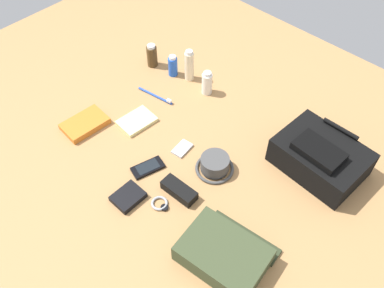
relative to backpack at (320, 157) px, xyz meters
The scene contains 16 objects.
ground_plane 0.50m from the backpack, 146.23° to the right, with size 2.64×2.02×0.02m, color #A57848.
backpack is the anchor object (origin of this frame).
toiletry_pouch 0.54m from the backpack, 91.65° to the right, with size 0.30×0.27×0.08m.
bucket_hat 0.40m from the backpack, 134.88° to the right, with size 0.15×0.15×0.07m.
cologne_bottle 0.92m from the backpack, behind, with size 0.05×0.05×0.12m.
deodorant_spray 0.80m from the backpack, behind, with size 0.04×0.04×0.11m.
lotion_bottle 0.72m from the backpack, behind, with size 0.04×0.04×0.16m.
toothpaste_tube 0.60m from the backpack, behind, with size 0.05×0.05×0.12m.
paperback_novel 0.97m from the backpack, 149.56° to the right, with size 0.13×0.19×0.03m.
cell_phone 0.66m from the backpack, 135.80° to the right, with size 0.09×0.14×0.01m.
media_player 0.54m from the backpack, 146.02° to the right, with size 0.06×0.09×0.01m.
wristwatch 0.63m from the backpack, 120.56° to the right, with size 0.07×0.06×0.01m.
toothbrush 0.76m from the backpack, 167.89° to the right, with size 0.19×0.04×0.02m.
wallet 0.74m from the backpack, 125.05° to the right, with size 0.09×0.11×0.02m, color black.
notepad 0.76m from the backpack, 154.81° to the right, with size 0.11×0.15×0.02m, color beige.
sunglasses_case 0.55m from the backpack, 123.51° to the right, with size 0.14×0.06×0.04m, color black.
Camera 1 is at (0.73, -0.77, 1.29)m, focal length 38.62 mm.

